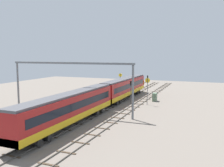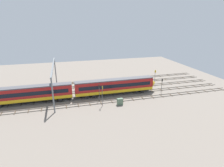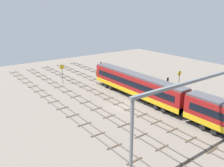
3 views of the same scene
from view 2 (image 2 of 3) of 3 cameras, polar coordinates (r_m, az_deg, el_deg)
The scene contains 13 objects.
ground_plane at distance 60.43m, azimuth -2.39°, elevation -1.96°, with size 94.16×94.16×0.00m, color slate.
track_near_foreground at distance 51.88m, azimuth -0.07°, elevation -5.58°, with size 78.16×2.40×0.16m.
track_with_train at distance 56.10m, azimuth -1.32°, elevation -3.60°, with size 78.16×2.40×0.16m.
track_middle at distance 60.41m, azimuth -2.39°, elevation -1.90°, with size 78.16×2.40×0.16m.
track_second_far at distance 64.77m, azimuth -3.31°, elevation -0.43°, with size 78.16×2.40×0.16m.
track_far_background at distance 69.19m, azimuth -4.12°, elevation 0.85°, with size 78.16×2.40×0.16m.
train at distance 53.86m, azimuth -11.32°, elevation -2.01°, with size 50.40×3.24×4.80m.
overhead_gantry at distance 56.82m, azimuth -17.78°, elevation 3.35°, with size 0.40×24.28×9.20m.
speed_sign_near_foreground at distance 68.64m, azimuth 13.29°, elevation 2.91°, with size 0.14×1.08×4.62m.
speed_sign_mid_trackside at distance 48.03m, azimuth -3.04°, elevation -2.96°, with size 0.14×1.00×5.67m.
signal_light_trackside_approach at distance 59.67m, azimuth 15.33°, elevation 0.06°, with size 0.31×0.32×4.47m.
signal_light_trackside_departure at distance 51.44m, azimuth -4.02°, elevation -2.07°, with size 0.31×0.32×4.90m.
relay_cabinet at distance 49.72m, azimuth 2.50°, elevation -5.67°, with size 1.58×0.82×1.84m.
Camera 2 is at (-12.08, -55.03, 21.86)m, focal length 29.30 mm.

